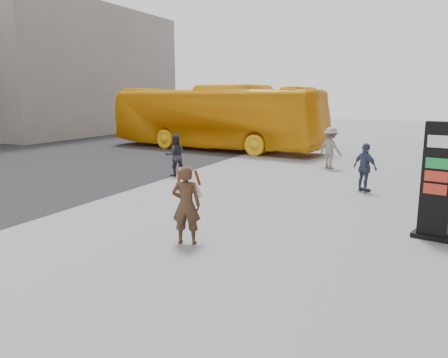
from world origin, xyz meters
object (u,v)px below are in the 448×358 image
at_px(pedestrian_c, 365,168).
at_px(pedestrian_b, 331,148).
at_px(bus, 214,118).
at_px(info_pylon, 437,182).
at_px(pedestrian_a, 175,155).
at_px(woman, 186,204).

bearing_deg(pedestrian_c, pedestrian_b, -29.52).
bearing_deg(bus, pedestrian_b, -110.77).
bearing_deg(info_pylon, pedestrian_a, 167.46).
bearing_deg(pedestrian_b, info_pylon, 145.02).
bearing_deg(pedestrian_a, pedestrian_b, 178.28).
bearing_deg(pedestrian_a, woman, 81.05).
relative_size(pedestrian_b, pedestrian_c, 1.11).
distance_m(info_pylon, pedestrian_a, 9.98).
xyz_separation_m(woman, pedestrian_a, (-4.37, 6.64, -0.05)).
height_order(woman, bus, bus).
xyz_separation_m(bus, pedestrian_a, (2.51, -8.36, -1.01)).
height_order(bus, pedestrian_a, bus).
height_order(info_pylon, pedestrian_b, info_pylon).
distance_m(info_pylon, pedestrian_b, 9.34).
height_order(info_pylon, pedestrian_a, info_pylon).
distance_m(woman, pedestrian_a, 7.95).
height_order(woman, pedestrian_b, pedestrian_b).
xyz_separation_m(info_pylon, woman, (-4.73, -2.57, -0.42)).
distance_m(pedestrian_a, pedestrian_b, 6.67).
bearing_deg(info_pylon, woman, -139.89).
xyz_separation_m(bus, pedestrian_c, (9.57, -8.15, -1.03)).
bearing_deg(pedestrian_a, info_pylon, 113.59).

